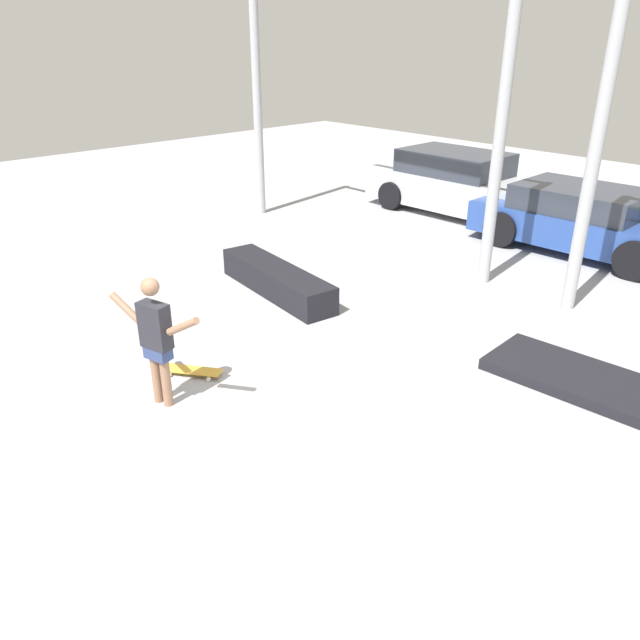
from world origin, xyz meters
TOP-DOWN VIEW (x-y plane):
  - ground_plane at (0.00, 0.00)m, footprint 36.00×36.00m
  - skateboarder at (-1.16, -0.77)m, footprint 1.33×0.41m
  - skateboard at (-1.49, -0.16)m, footprint 0.76×0.61m
  - grind_box at (-2.85, 2.39)m, footprint 2.73×0.96m
  - manual_pad at (2.40, 3.25)m, footprint 3.04×1.23m
  - canopy_support_left at (-3.90, 5.37)m, footprint 6.44×0.20m
  - parked_car_silver at (-3.78, 8.72)m, footprint 4.41×1.91m
  - parked_car_blue at (-0.41, 8.19)m, footprint 4.27×2.03m

SIDE VIEW (x-z plane):
  - ground_plane at x=0.00m, z-range 0.00..0.00m
  - skateboard at x=-1.49m, z-range 0.03..0.10m
  - manual_pad at x=2.40m, z-range 0.00..0.14m
  - grind_box at x=-2.85m, z-range 0.00..0.46m
  - parked_car_blue at x=-0.41m, z-range 0.00..1.26m
  - parked_car_silver at x=-3.78m, z-range -0.02..1.43m
  - skateboarder at x=-1.16m, z-range 0.09..1.68m
  - canopy_support_left at x=-3.90m, z-range 0.70..6.04m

